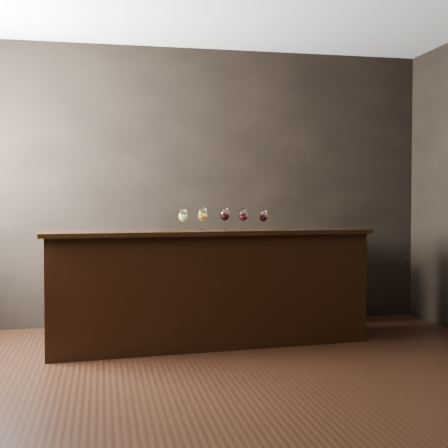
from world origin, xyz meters
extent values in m
plane|color=black|center=(0.00, 0.00, 0.00)|extent=(5.00, 5.00, 0.00)
cube|color=black|center=(0.00, 2.25, 1.40)|extent=(5.00, 0.02, 2.80)
cube|color=black|center=(0.00, -2.25, 1.40)|extent=(5.00, 0.02, 2.80)
cube|color=black|center=(0.07, 1.26, 0.48)|extent=(2.79, 0.85, 0.96)
cube|color=black|center=(0.07, 1.26, 0.98)|extent=(2.89, 0.92, 0.04)
cube|color=black|center=(0.01, 2.03, 0.46)|extent=(2.57, 0.40, 0.93)
cylinder|color=white|center=(-0.15, 1.22, 1.00)|extent=(0.06, 0.06, 0.00)
cylinder|color=white|center=(-0.15, 1.22, 1.04)|extent=(0.01, 0.01, 0.07)
ellipsoid|color=white|center=(-0.15, 1.22, 1.13)|extent=(0.08, 0.08, 0.11)
cylinder|color=white|center=(-0.15, 1.22, 1.17)|extent=(0.06, 0.06, 0.01)
ellipsoid|color=#D2D273|center=(-0.15, 1.22, 1.11)|extent=(0.06, 0.06, 0.05)
cylinder|color=white|center=(0.02, 1.25, 1.00)|extent=(0.07, 0.07, 0.00)
cylinder|color=white|center=(0.02, 1.25, 1.04)|extent=(0.01, 0.01, 0.07)
ellipsoid|color=white|center=(0.02, 1.25, 1.13)|extent=(0.08, 0.08, 0.12)
cylinder|color=white|center=(0.02, 1.25, 1.19)|extent=(0.06, 0.06, 0.01)
ellipsoid|color=gold|center=(0.02, 1.25, 1.12)|extent=(0.07, 0.07, 0.05)
cylinder|color=white|center=(0.22, 1.26, 1.00)|extent=(0.07, 0.07, 0.00)
cylinder|color=white|center=(0.22, 1.26, 1.04)|extent=(0.01, 0.01, 0.07)
ellipsoid|color=white|center=(0.22, 1.26, 1.13)|extent=(0.08, 0.08, 0.12)
cylinder|color=white|center=(0.22, 1.26, 1.18)|extent=(0.06, 0.06, 0.01)
ellipsoid|color=black|center=(0.22, 1.26, 1.11)|extent=(0.07, 0.07, 0.05)
cylinder|color=white|center=(0.38, 1.26, 1.00)|extent=(0.07, 0.07, 0.00)
cylinder|color=white|center=(0.38, 1.26, 1.04)|extent=(0.01, 0.01, 0.07)
ellipsoid|color=white|center=(0.38, 1.26, 1.13)|extent=(0.08, 0.08, 0.11)
cylinder|color=white|center=(0.38, 1.26, 1.18)|extent=(0.06, 0.06, 0.01)
ellipsoid|color=black|center=(0.38, 1.26, 1.11)|extent=(0.06, 0.06, 0.05)
cylinder|color=white|center=(0.57, 1.27, 1.00)|extent=(0.06, 0.06, 0.00)
cylinder|color=white|center=(0.57, 1.27, 1.03)|extent=(0.01, 0.01, 0.06)
ellipsoid|color=white|center=(0.57, 1.27, 1.12)|extent=(0.07, 0.07, 0.10)
cylinder|color=white|center=(0.57, 1.27, 1.16)|extent=(0.05, 0.05, 0.01)
ellipsoid|color=black|center=(0.57, 1.27, 1.10)|extent=(0.06, 0.06, 0.05)
camera|label=1|loc=(-0.84, -4.06, 1.24)|focal=50.00mm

